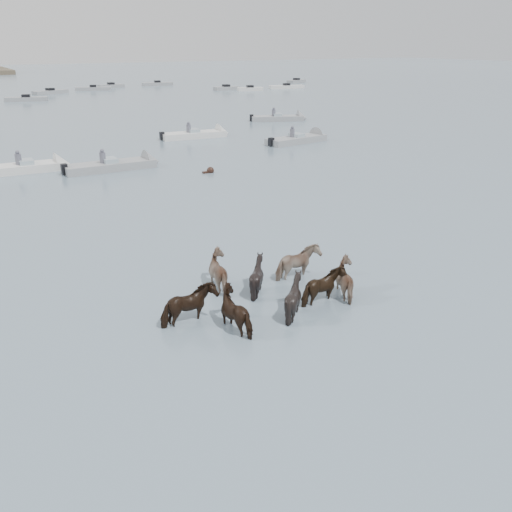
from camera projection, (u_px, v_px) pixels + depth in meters
ground at (342, 301)px, 16.49m from camera, size 400.00×400.00×0.00m
pony_herd at (271, 288)px, 16.34m from camera, size 6.44×4.27×1.36m
swimming_pony at (210, 171)px, 32.58m from camera, size 0.72×0.44×0.44m
motorboat_a at (40, 167)px, 33.10m from camera, size 4.86×1.75×1.92m
motorboat_b at (123, 165)px, 33.61m from camera, size 6.02×1.65×1.92m
motorboat_c at (203, 134)px, 44.65m from camera, size 5.91×2.03×1.92m
motorboat_d at (304, 139)px, 42.62m from camera, size 5.82×2.45×1.92m
motorboat_e at (285, 118)px, 54.08m from camera, size 5.71×3.60×1.92m
distant_flotilla at (7, 94)px, 79.13m from camera, size 108.32×27.99×0.93m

